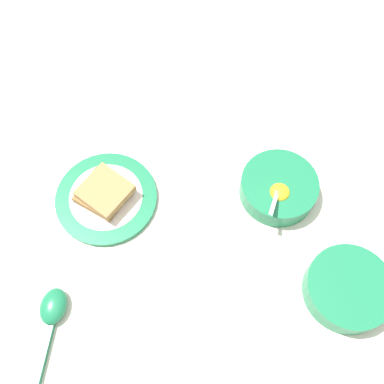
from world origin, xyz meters
The scene contains 6 objects.
ground_plane centered at (0.00, 0.00, 0.00)m, with size 3.00×3.00×0.00m, color silver.
egg_bowl centered at (0.12, -0.20, 0.02)m, with size 0.14×0.14×0.07m.
toast_plate centered at (0.23, 0.09, 0.01)m, with size 0.19×0.19×0.01m.
toast_sandwich centered at (0.23, 0.10, 0.03)m, with size 0.11×0.12×0.03m.
soup_spoon centered at (0.06, 0.24, 0.01)m, with size 0.14×0.10×0.03m.
congee_bowl centered at (-0.09, -0.23, 0.02)m, with size 0.14×0.14×0.04m.
Camera 1 is at (-0.16, 0.08, 0.76)m, focal length 42.00 mm.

